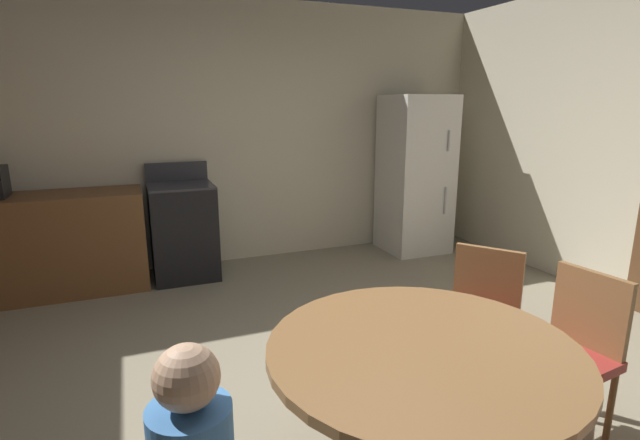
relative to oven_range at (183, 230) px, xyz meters
The scene contains 8 objects.
ground_plane 2.58m from the oven_range, 76.62° to the right, with size 14.00×14.00×0.00m, color gray.
wall_back 1.13m from the oven_range, 34.00° to the left, with size 5.96×0.12×2.70m, color beige.
kitchen_counter 1.22m from the oven_range, behind, with size 1.74×0.60×0.90m, color brown.
oven_range is the anchor object (origin of this frame).
refrigerator 2.61m from the oven_range, ahead, with size 0.68×0.68×1.76m.
dining_table 3.31m from the oven_range, 80.24° to the right, with size 1.22×1.22×0.76m.
chair_east 3.49m from the oven_range, 64.15° to the right, with size 0.45×0.45×0.87m.
chair_northeast 3.00m from the oven_range, 63.48° to the right, with size 0.56×0.56×0.87m.
Camera 1 is at (-1.02, -2.20, 1.67)m, focal length 26.90 mm.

